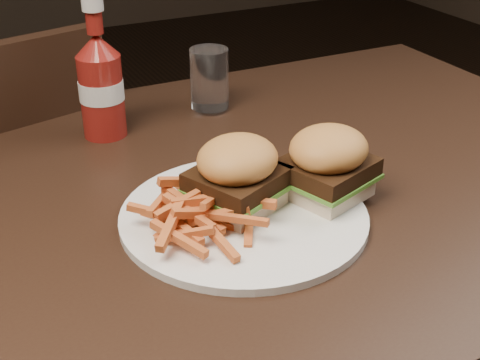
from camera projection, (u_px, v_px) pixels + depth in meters
name	position (u px, v px, depth m)	size (l,w,h in m)	color
dining_table	(234.00, 194.00, 0.91)	(1.20, 0.80, 0.04)	black
plate	(244.00, 216.00, 0.81)	(0.30, 0.30, 0.01)	white
sandwich_half_a	(238.00, 199.00, 0.82)	(0.09, 0.09, 0.02)	beige
sandwich_half_b	(326.00, 187.00, 0.84)	(0.09, 0.09, 0.02)	beige
fries_pile	(200.00, 210.00, 0.77)	(0.12, 0.12, 0.05)	#C34F2E
ketchup_bottle	(102.00, 98.00, 1.00)	(0.07, 0.07, 0.13)	maroon
tumbler	(209.00, 78.00, 1.10)	(0.06, 0.06, 0.10)	white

